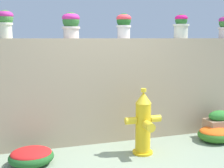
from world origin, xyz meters
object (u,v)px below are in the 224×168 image
(potted_plant_2, at_px, (71,23))
(planter_box, at_px, (219,125))
(potted_plant_1, at_px, (5,21))
(potted_plant_3, at_px, (124,24))
(fire_hydrant, at_px, (143,124))
(flower_bush_left, at_px, (215,134))
(flower_bush_right, at_px, (31,156))
(potted_plant_4, at_px, (181,25))

(potted_plant_2, bearing_deg, planter_box, -11.96)
(potted_plant_1, distance_m, planter_box, 3.71)
(potted_plant_3, bearing_deg, potted_plant_1, 179.66)
(potted_plant_1, height_order, fire_hydrant, potted_plant_1)
(flower_bush_left, bearing_deg, flower_bush_right, -179.13)
(fire_hydrant, bearing_deg, planter_box, 9.86)
(potted_plant_3, relative_size, flower_bush_left, 0.69)
(potted_plant_2, bearing_deg, potted_plant_4, -1.06)
(fire_hydrant, xyz_separation_m, planter_box, (1.48, 0.26, -0.22))
(fire_hydrant, distance_m, flower_bush_right, 1.58)
(potted_plant_2, bearing_deg, potted_plant_3, -1.49)
(fire_hydrant, distance_m, flower_bush_left, 1.35)
(potted_plant_4, height_order, flower_bush_left, potted_plant_4)
(potted_plant_3, distance_m, flower_bush_right, 2.40)
(planter_box, bearing_deg, fire_hydrant, -170.14)
(potted_plant_1, relative_size, flower_bush_left, 0.70)
(potted_plant_2, bearing_deg, flower_bush_right, -134.90)
(potted_plant_2, relative_size, fire_hydrant, 0.41)
(potted_plant_2, distance_m, fire_hydrant, 1.83)
(potted_plant_3, xyz_separation_m, fire_hydrant, (0.04, -0.73, -1.43))
(potted_plant_1, height_order, planter_box, potted_plant_1)
(potted_plant_3, distance_m, potted_plant_4, 1.01)
(planter_box, bearing_deg, flower_bush_right, -176.70)
(flower_bush_left, height_order, flower_bush_right, flower_bush_left)
(potted_plant_3, xyz_separation_m, potted_plant_4, (1.01, -0.01, -0.01))
(potted_plant_4, distance_m, flower_bush_left, 1.86)
(potted_plant_1, bearing_deg, potted_plant_4, -0.48)
(potted_plant_1, height_order, flower_bush_left, potted_plant_1)
(flower_bush_right, bearing_deg, planter_box, 3.30)
(potted_plant_1, xyz_separation_m, fire_hydrant, (1.80, -0.74, -1.44))
(potted_plant_4, xyz_separation_m, fire_hydrant, (-0.97, -0.72, -1.42))
(potted_plant_1, distance_m, fire_hydrant, 2.43)
(flower_bush_right, bearing_deg, potted_plant_3, 23.44)
(potted_plant_3, relative_size, planter_box, 0.83)
(potted_plant_2, distance_m, planter_box, 2.91)
(potted_plant_1, relative_size, potted_plant_3, 1.01)
(potted_plant_3, relative_size, potted_plant_4, 0.97)
(potted_plant_1, height_order, potted_plant_2, potted_plant_1)
(potted_plant_3, bearing_deg, planter_box, -17.40)
(flower_bush_left, distance_m, flower_bush_right, 2.85)
(potted_plant_3, xyz_separation_m, flower_bush_right, (-1.50, -0.65, -1.75))
(potted_plant_2, height_order, flower_bush_left, potted_plant_2)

